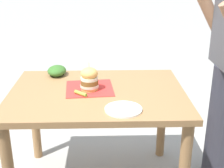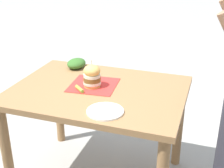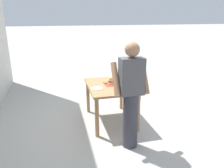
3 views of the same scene
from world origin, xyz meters
The scene contains 8 objects.
ground_plane centered at (0.00, 0.00, 0.00)m, with size 80.00×80.00×0.00m, color #ADAAA3.
patio_table centered at (0.00, 0.00, 0.64)m, with size 0.87×1.18×0.76m.
serving_paper centered at (-0.05, -0.05, 0.76)m, with size 0.32×0.32×0.00m, color red.
sandwich centered at (-0.02, -0.05, 0.84)m, with size 0.12×0.12×0.19m.
pickle_spear centered at (0.07, -0.10, 0.78)m, with size 0.02×0.02×0.10m, color #8EA83D.
side_plate_with_forks centered at (0.30, 0.16, 0.77)m, with size 0.22×0.22×0.02m.
side_salad centered at (-0.33, -0.31, 0.80)m, with size 0.18×0.14×0.07m, color #386B28.
diner_across_table centered at (-0.09, 0.93, 0.88)m, with size 0.55×0.35×1.69m.
Camera 3 is at (0.97, 3.88, 2.06)m, focal length 35.00 mm.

